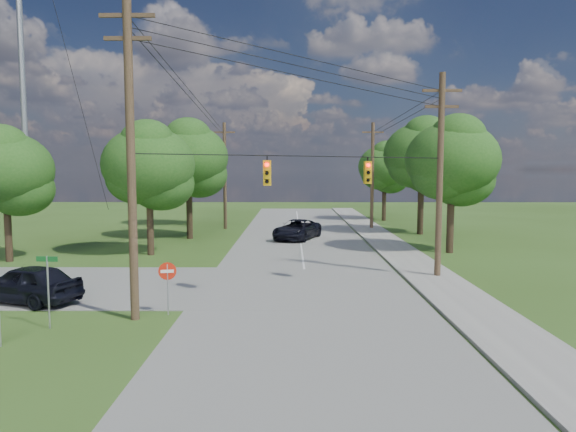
{
  "coord_description": "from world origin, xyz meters",
  "views": [
    {
      "loc": [
        1.27,
        -18.42,
        5.61
      ],
      "look_at": [
        1.12,
        5.0,
        3.49
      ],
      "focal_mm": 32.0,
      "sensor_mm": 36.0,
      "label": 1
    }
  ],
  "objects_px": {
    "pole_north_e": "(372,175)",
    "do_not_enter_sign": "(167,276)",
    "pole_north_w": "(225,175)",
    "pole_sw": "(131,153)",
    "car_cross_dark": "(27,283)",
    "car_main_north": "(297,229)",
    "pole_ne": "(440,172)"
  },
  "relations": [
    {
      "from": "pole_sw",
      "to": "pole_north_w",
      "type": "relative_size",
      "value": 1.2
    },
    {
      "from": "pole_ne",
      "to": "pole_sw",
      "type": "bearing_deg",
      "value": -150.62
    },
    {
      "from": "pole_sw",
      "to": "car_main_north",
      "type": "xyz_separation_m",
      "value": [
        6.34,
        22.16,
        -5.42
      ]
    },
    {
      "from": "pole_north_w",
      "to": "car_main_north",
      "type": "distance_m",
      "value": 10.93
    },
    {
      "from": "pole_north_e",
      "to": "pole_north_w",
      "type": "bearing_deg",
      "value": 180.0
    },
    {
      "from": "pole_north_e",
      "to": "car_cross_dark",
      "type": "relative_size",
      "value": 2.09
    },
    {
      "from": "pole_north_w",
      "to": "car_cross_dark",
      "type": "distance_m",
      "value": 28.06
    },
    {
      "from": "pole_ne",
      "to": "do_not_enter_sign",
      "type": "distance_m",
      "value": 14.78
    },
    {
      "from": "pole_ne",
      "to": "car_cross_dark",
      "type": "distance_m",
      "value": 20.02
    },
    {
      "from": "pole_north_e",
      "to": "pole_north_w",
      "type": "xyz_separation_m",
      "value": [
        -13.9,
        0.0,
        0.0
      ]
    },
    {
      "from": "pole_sw",
      "to": "car_cross_dark",
      "type": "distance_m",
      "value": 7.86
    },
    {
      "from": "pole_ne",
      "to": "do_not_enter_sign",
      "type": "xyz_separation_m",
      "value": [
        -12.4,
        -7.0,
        -3.94
      ]
    },
    {
      "from": "pole_north_e",
      "to": "car_main_north",
      "type": "relative_size",
      "value": 1.78
    },
    {
      "from": "car_cross_dark",
      "to": "pole_sw",
      "type": "bearing_deg",
      "value": 85.94
    },
    {
      "from": "pole_sw",
      "to": "car_cross_dark",
      "type": "height_order",
      "value": "pole_sw"
    },
    {
      "from": "pole_ne",
      "to": "car_main_north",
      "type": "xyz_separation_m",
      "value": [
        -7.16,
        14.56,
        -4.66
      ]
    },
    {
      "from": "pole_north_e",
      "to": "pole_sw",
      "type": "bearing_deg",
      "value": -114.52
    },
    {
      "from": "car_main_north",
      "to": "do_not_enter_sign",
      "type": "height_order",
      "value": "do_not_enter_sign"
    },
    {
      "from": "pole_ne",
      "to": "pole_north_w",
      "type": "xyz_separation_m",
      "value": [
        -13.9,
        22.0,
        -0.34
      ]
    },
    {
      "from": "pole_ne",
      "to": "car_cross_dark",
      "type": "relative_size",
      "value": 2.19
    },
    {
      "from": "pole_north_w",
      "to": "do_not_enter_sign",
      "type": "distance_m",
      "value": 29.26
    },
    {
      "from": "car_cross_dark",
      "to": "pole_north_e",
      "type": "bearing_deg",
      "value": 165.14
    },
    {
      "from": "pole_north_e",
      "to": "do_not_enter_sign",
      "type": "distance_m",
      "value": 31.75
    },
    {
      "from": "pole_north_w",
      "to": "car_main_north",
      "type": "bearing_deg",
      "value": -47.83
    },
    {
      "from": "pole_north_w",
      "to": "car_main_north",
      "type": "height_order",
      "value": "pole_north_w"
    },
    {
      "from": "pole_ne",
      "to": "do_not_enter_sign",
      "type": "relative_size",
      "value": 5.09
    },
    {
      "from": "pole_sw",
      "to": "do_not_enter_sign",
      "type": "distance_m",
      "value": 4.87
    },
    {
      "from": "pole_sw",
      "to": "pole_north_w",
      "type": "height_order",
      "value": "pole_sw"
    },
    {
      "from": "car_cross_dark",
      "to": "do_not_enter_sign",
      "type": "distance_m",
      "value": 6.6
    },
    {
      "from": "pole_north_e",
      "to": "car_cross_dark",
      "type": "xyz_separation_m",
      "value": [
        -18.75,
        -27.3,
        -4.28
      ]
    },
    {
      "from": "pole_north_e",
      "to": "car_cross_dark",
      "type": "distance_m",
      "value": 33.39
    },
    {
      "from": "pole_north_w",
      "to": "do_not_enter_sign",
      "type": "xyz_separation_m",
      "value": [
        1.5,
        -29.0,
        -3.61
      ]
    }
  ]
}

